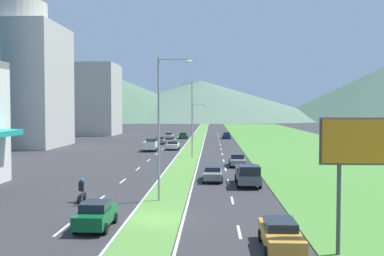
% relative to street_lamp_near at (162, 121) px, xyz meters
% --- Properties ---
extents(ground_plane, '(600.00, 600.00, 0.00)m').
position_rel_street_lamp_near_xyz_m(ground_plane, '(0.23, -5.68, -6.11)').
color(ground_plane, '#2D2D30').
extents(grass_median, '(3.20, 240.00, 0.06)m').
position_rel_street_lamp_near_xyz_m(grass_median, '(0.23, 54.32, -6.08)').
color(grass_median, '#518438').
rests_on(grass_median, ground_plane).
extents(grass_verge_right, '(24.00, 240.00, 0.06)m').
position_rel_street_lamp_near_xyz_m(grass_verge_right, '(20.83, 54.32, -6.08)').
color(grass_verge_right, '#477F33').
rests_on(grass_verge_right, ground_plane).
extents(lane_dash_left_2, '(0.16, 2.80, 0.01)m').
position_rel_street_lamp_near_xyz_m(lane_dash_left_2, '(-4.87, -8.20, -6.10)').
color(lane_dash_left_2, silver).
rests_on(lane_dash_left_2, ground_plane).
extents(lane_dash_left_3, '(0.16, 2.80, 0.01)m').
position_rel_street_lamp_near_xyz_m(lane_dash_left_3, '(-4.87, 0.54, -6.10)').
color(lane_dash_left_3, silver).
rests_on(lane_dash_left_3, ground_plane).
extents(lane_dash_left_4, '(0.16, 2.80, 0.01)m').
position_rel_street_lamp_near_xyz_m(lane_dash_left_4, '(-4.87, 9.28, -6.10)').
color(lane_dash_left_4, silver).
rests_on(lane_dash_left_4, ground_plane).
extents(lane_dash_left_5, '(0.16, 2.80, 0.01)m').
position_rel_street_lamp_near_xyz_m(lane_dash_left_5, '(-4.87, 18.02, -6.10)').
color(lane_dash_left_5, silver).
rests_on(lane_dash_left_5, ground_plane).
extents(lane_dash_left_6, '(0.16, 2.80, 0.01)m').
position_rel_street_lamp_near_xyz_m(lane_dash_left_6, '(-4.87, 26.75, -6.10)').
color(lane_dash_left_6, silver).
rests_on(lane_dash_left_6, ground_plane).
extents(lane_dash_left_7, '(0.16, 2.80, 0.01)m').
position_rel_street_lamp_near_xyz_m(lane_dash_left_7, '(-4.87, 35.49, -6.10)').
color(lane_dash_left_7, silver).
rests_on(lane_dash_left_7, ground_plane).
extents(lane_dash_left_8, '(0.16, 2.80, 0.01)m').
position_rel_street_lamp_near_xyz_m(lane_dash_left_8, '(-4.87, 44.23, -6.10)').
color(lane_dash_left_8, silver).
rests_on(lane_dash_left_8, ground_plane).
extents(lane_dash_left_9, '(0.16, 2.80, 0.01)m').
position_rel_street_lamp_near_xyz_m(lane_dash_left_9, '(-4.87, 52.97, -6.10)').
color(lane_dash_left_9, silver).
rests_on(lane_dash_left_9, ground_plane).
extents(lane_dash_left_10, '(0.16, 2.80, 0.01)m').
position_rel_street_lamp_near_xyz_m(lane_dash_left_10, '(-4.87, 61.71, -6.10)').
color(lane_dash_left_10, silver).
rests_on(lane_dash_left_10, ground_plane).
extents(lane_dash_left_11, '(0.16, 2.80, 0.01)m').
position_rel_street_lamp_near_xyz_m(lane_dash_left_11, '(-4.87, 70.44, -6.10)').
color(lane_dash_left_11, silver).
rests_on(lane_dash_left_11, ground_plane).
extents(lane_dash_left_12, '(0.16, 2.80, 0.01)m').
position_rel_street_lamp_near_xyz_m(lane_dash_left_12, '(-4.87, 79.18, -6.10)').
color(lane_dash_left_12, silver).
rests_on(lane_dash_left_12, ground_plane).
extents(lane_dash_left_13, '(0.16, 2.80, 0.01)m').
position_rel_street_lamp_near_xyz_m(lane_dash_left_13, '(-4.87, 87.92, -6.10)').
color(lane_dash_left_13, silver).
rests_on(lane_dash_left_13, ground_plane).
extents(lane_dash_left_14, '(0.16, 2.80, 0.01)m').
position_rel_street_lamp_near_xyz_m(lane_dash_left_14, '(-4.87, 96.66, -6.10)').
color(lane_dash_left_14, silver).
rests_on(lane_dash_left_14, ground_plane).
extents(lane_dash_right_2, '(0.16, 2.80, 0.01)m').
position_rel_street_lamp_near_xyz_m(lane_dash_right_2, '(5.33, -8.20, -6.10)').
color(lane_dash_right_2, silver).
rests_on(lane_dash_right_2, ground_plane).
extents(lane_dash_right_3, '(0.16, 2.80, 0.01)m').
position_rel_street_lamp_near_xyz_m(lane_dash_right_3, '(5.33, 0.54, -6.10)').
color(lane_dash_right_3, silver).
rests_on(lane_dash_right_3, ground_plane).
extents(lane_dash_right_4, '(0.16, 2.80, 0.01)m').
position_rel_street_lamp_near_xyz_m(lane_dash_right_4, '(5.33, 9.28, -6.10)').
color(lane_dash_right_4, silver).
rests_on(lane_dash_right_4, ground_plane).
extents(lane_dash_right_5, '(0.16, 2.80, 0.01)m').
position_rel_street_lamp_near_xyz_m(lane_dash_right_5, '(5.33, 18.02, -6.10)').
color(lane_dash_right_5, silver).
rests_on(lane_dash_right_5, ground_plane).
extents(lane_dash_right_6, '(0.16, 2.80, 0.01)m').
position_rel_street_lamp_near_xyz_m(lane_dash_right_6, '(5.33, 26.75, -6.10)').
color(lane_dash_right_6, silver).
rests_on(lane_dash_right_6, ground_plane).
extents(lane_dash_right_7, '(0.16, 2.80, 0.01)m').
position_rel_street_lamp_near_xyz_m(lane_dash_right_7, '(5.33, 35.49, -6.10)').
color(lane_dash_right_7, silver).
rests_on(lane_dash_right_7, ground_plane).
extents(lane_dash_right_8, '(0.16, 2.80, 0.01)m').
position_rel_street_lamp_near_xyz_m(lane_dash_right_8, '(5.33, 44.23, -6.10)').
color(lane_dash_right_8, silver).
rests_on(lane_dash_right_8, ground_plane).
extents(lane_dash_right_9, '(0.16, 2.80, 0.01)m').
position_rel_street_lamp_near_xyz_m(lane_dash_right_9, '(5.33, 52.97, -6.10)').
color(lane_dash_right_9, silver).
rests_on(lane_dash_right_9, ground_plane).
extents(lane_dash_right_10, '(0.16, 2.80, 0.01)m').
position_rel_street_lamp_near_xyz_m(lane_dash_right_10, '(5.33, 61.71, -6.10)').
color(lane_dash_right_10, silver).
rests_on(lane_dash_right_10, ground_plane).
extents(lane_dash_right_11, '(0.16, 2.80, 0.01)m').
position_rel_street_lamp_near_xyz_m(lane_dash_right_11, '(5.33, 70.44, -6.10)').
color(lane_dash_right_11, silver).
rests_on(lane_dash_right_11, ground_plane).
extents(lane_dash_right_12, '(0.16, 2.80, 0.01)m').
position_rel_street_lamp_near_xyz_m(lane_dash_right_12, '(5.33, 79.18, -6.10)').
color(lane_dash_right_12, silver).
rests_on(lane_dash_right_12, ground_plane).
extents(lane_dash_right_13, '(0.16, 2.80, 0.01)m').
position_rel_street_lamp_near_xyz_m(lane_dash_right_13, '(5.33, 87.92, -6.10)').
color(lane_dash_right_13, silver).
rests_on(lane_dash_right_13, ground_plane).
extents(lane_dash_right_14, '(0.16, 2.80, 0.01)m').
position_rel_street_lamp_near_xyz_m(lane_dash_right_14, '(5.33, 96.66, -6.10)').
color(lane_dash_right_14, silver).
rests_on(lane_dash_right_14, ground_plane).
extents(edge_line_median_left, '(0.16, 240.00, 0.01)m').
position_rel_street_lamp_near_xyz_m(edge_line_median_left, '(-1.52, 54.32, -6.10)').
color(edge_line_median_left, silver).
rests_on(edge_line_median_left, ground_plane).
extents(edge_line_median_right, '(0.16, 240.00, 0.01)m').
position_rel_street_lamp_near_xyz_m(edge_line_median_right, '(1.98, 54.32, -6.10)').
color(edge_line_median_right, silver).
rests_on(edge_line_median_right, ground_plane).
extents(domed_building, '(15.92, 15.92, 34.57)m').
position_rel_street_lamp_near_xyz_m(domed_building, '(-32.10, 47.84, 8.58)').
color(domed_building, '#B7B2A8').
rests_on(domed_building, ground_plane).
extents(midrise_colored, '(13.77, 13.77, 19.10)m').
position_rel_street_lamp_near_xyz_m(midrise_colored, '(-28.87, 86.12, 3.44)').
color(midrise_colored, '#B7B2A8').
rests_on(midrise_colored, ground_plane).
extents(hill_far_left, '(176.89, 176.89, 35.76)m').
position_rel_street_lamp_near_xyz_m(hill_far_left, '(-78.72, 253.33, 11.77)').
color(hill_far_left, '#47664C').
rests_on(hill_far_left, ground_plane).
extents(hill_far_center, '(175.47, 175.47, 25.98)m').
position_rel_street_lamp_near_xyz_m(hill_far_center, '(-3.79, 264.06, 6.88)').
color(hill_far_center, '#516B56').
rests_on(hill_far_center, ground_plane).
extents(street_lamp_near, '(2.63, 0.41, 10.84)m').
position_rel_street_lamp_near_xyz_m(street_lamp_near, '(0.00, 0.00, 0.00)').
color(street_lamp_near, '#99999E').
rests_on(street_lamp_near, ground_plane).
extents(street_lamp_mid, '(2.72, 0.28, 10.86)m').
position_rel_street_lamp_near_xyz_m(street_lamp_mid, '(0.63, 30.52, 0.02)').
color(street_lamp_mid, '#99999E').
rests_on(street_lamp_mid, ground_plane).
extents(street_lamp_far, '(3.14, 0.50, 8.16)m').
position_rel_street_lamp_near_xyz_m(street_lamp_far, '(0.03, 60.98, -1.33)').
color(street_lamp_far, '#99999E').
rests_on(street_lamp_far, ground_plane).
extents(billboard_roadside, '(5.78, 0.28, 6.57)m').
position_rel_street_lamp_near_xyz_m(billboard_roadside, '(11.73, -12.12, -1.01)').
color(billboard_roadside, '#4C4C51').
rests_on(billboard_roadside, ground_plane).
extents(car_0, '(1.92, 4.14, 1.46)m').
position_rel_street_lamp_near_xyz_m(car_0, '(-6.66, 54.83, -5.35)').
color(car_0, slate).
rests_on(car_0, ground_plane).
extents(car_1, '(1.87, 4.65, 1.46)m').
position_rel_street_lamp_near_xyz_m(car_1, '(7.17, -11.35, -5.34)').
color(car_1, '#C6842D').
rests_on(car_1, ground_plane).
extents(car_2, '(1.95, 4.52, 1.49)m').
position_rel_street_lamp_near_xyz_m(car_2, '(6.83, 20.99, -5.35)').
color(car_2, slate).
rests_on(car_2, ground_plane).
extents(car_3, '(1.99, 4.28, 1.49)m').
position_rel_street_lamp_near_xyz_m(car_3, '(-2.95, 42.87, -5.34)').
color(car_3, silver).
rests_on(car_3, ground_plane).
extents(car_4, '(1.91, 4.60, 1.39)m').
position_rel_street_lamp_near_xyz_m(car_4, '(3.82, 9.83, -5.38)').
color(car_4, slate).
rests_on(car_4, ground_plane).
extents(car_5, '(1.89, 4.73, 1.48)m').
position_rel_street_lamp_near_xyz_m(car_5, '(-6.36, 70.94, -5.35)').
color(car_5, '#B2B2B7').
rests_on(car_5, ground_plane).
extents(car_6, '(1.89, 4.54, 1.50)m').
position_rel_street_lamp_near_xyz_m(car_6, '(7.16, 72.21, -5.33)').
color(car_6, navy).
rests_on(car_6, ground_plane).
extents(car_7, '(1.88, 4.07, 1.59)m').
position_rel_street_lamp_near_xyz_m(car_7, '(-2.98, -7.83, -5.30)').
color(car_7, '#0C5128').
rests_on(car_7, ground_plane).
extents(car_8, '(2.00, 4.16, 1.42)m').
position_rel_street_lamp_near_xyz_m(car_8, '(-3.08, 71.90, -5.37)').
color(car_8, '#0C5128').
rests_on(car_8, ground_plane).
extents(pickup_truck_0, '(2.18, 5.40, 2.00)m').
position_rel_street_lamp_near_xyz_m(pickup_truck_0, '(7.03, 7.10, -5.12)').
color(pickup_truck_0, '#515459').
rests_on(pickup_truck_0, ground_plane).
extents(pickup_truck_1, '(2.18, 5.40, 2.00)m').
position_rel_street_lamp_near_xyz_m(pickup_truck_1, '(-6.43, 40.77, -5.12)').
color(pickup_truck_1, silver).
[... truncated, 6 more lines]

